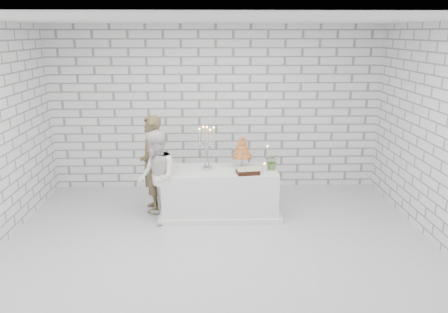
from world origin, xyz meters
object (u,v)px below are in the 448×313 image
at_px(groom, 152,164).
at_px(bride, 157,177).
at_px(cake_table, 220,192).
at_px(candelabra, 207,148).
at_px(croquembouche, 242,151).

height_order(groom, bride, groom).
relative_size(cake_table, groom, 1.14).
height_order(groom, candelabra, groom).
height_order(bride, candelabra, bride).
xyz_separation_m(cake_table, croquembouche, (0.36, 0.15, 0.64)).
bearing_deg(candelabra, cake_table, -9.74).
xyz_separation_m(cake_table, bride, (-0.97, -0.29, 0.35)).
bearing_deg(cake_table, croquembouche, 22.39).
height_order(bride, croquembouche, bride).
height_order(cake_table, groom, groom).
bearing_deg(croquembouche, bride, -161.85).
height_order(groom, croquembouche, groom).
xyz_separation_m(groom, croquembouche, (1.46, -0.07, 0.22)).
bearing_deg(bride, groom, 178.26).
xyz_separation_m(groom, bride, (0.13, -0.50, -0.07)).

